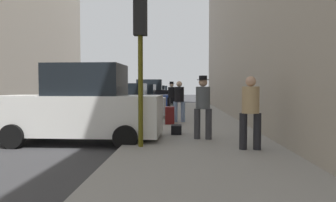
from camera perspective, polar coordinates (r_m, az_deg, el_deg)
ground_plane at (r=11.93m, az=-25.21°, el=-5.55°), size 120.00×120.00×0.00m
sidewalk at (r=10.58m, az=5.11°, el=-5.90°), size 4.00×40.00×0.15m
parked_white_van at (r=9.65m, az=-14.81°, el=-1.06°), size 4.65×2.17×2.25m
parked_silver_sedan at (r=15.94m, az=-7.92°, el=-0.33°), size 4.21×2.07×1.79m
parked_blue_sedan at (r=21.43m, az=-5.26°, el=0.38°), size 4.27×2.19×1.79m
parked_black_suv at (r=27.54m, az=-3.55°, el=1.21°), size 4.65×2.16×2.25m
parked_red_hatchback at (r=34.08m, az=-2.41°, el=1.13°), size 4.25×2.14×1.79m
parked_dark_green_sedan at (r=40.12m, az=-1.69°, el=1.32°), size 4.27×2.19×1.79m
fire_hydrant at (r=13.21m, az=-2.17°, el=-2.40°), size 0.42×0.22×0.70m
traffic_light at (r=8.07m, az=-4.82°, el=10.63°), size 0.32×0.32×3.60m
pedestrian_in_jeans at (r=13.74m, az=1.97°, el=0.33°), size 0.52×0.44×1.71m
pedestrian_in_tan_coat at (r=7.83m, az=14.16°, el=-1.31°), size 0.51×0.42×1.71m
pedestrian_with_beanie at (r=9.20m, az=6.11°, el=-0.51°), size 0.52×0.47×1.78m
pedestrian_with_fedora at (r=18.61m, az=0.62°, el=0.97°), size 0.50×0.40×1.78m
rolling_suitcase at (r=13.02m, az=0.32°, el=-2.49°), size 0.37×0.57×1.04m
duffel_bag at (r=10.19m, az=1.47°, el=-4.99°), size 0.32×0.44×0.28m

